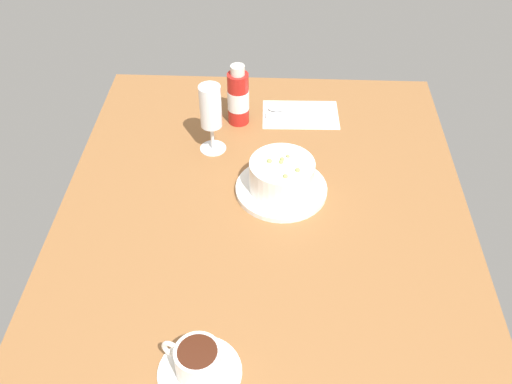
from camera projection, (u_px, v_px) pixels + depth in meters
The scene contains 6 objects.
ground_plane at pixel (263, 228), 116.23cm from camera, with size 110.00×84.00×3.00cm, color brown.
porridge_bowl at pixel (282, 178), 119.61cm from camera, with size 19.31×19.31×8.34cm.
cutlery_setting at pixel (299, 114), 142.81cm from camera, with size 12.61×18.95×0.90cm.
coffee_cup at pixel (198, 364), 88.90cm from camera, with size 13.33×13.33×6.18cm.
wine_glass at pixel (211, 110), 125.82cm from camera, with size 5.99×5.99×16.56cm.
sauce_bottle_red at pixel (238, 97), 136.38cm from camera, with size 5.16×5.16×15.26cm.
Camera 1 is at (-81.00, -2.23, 82.16)cm, focal length 40.51 mm.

